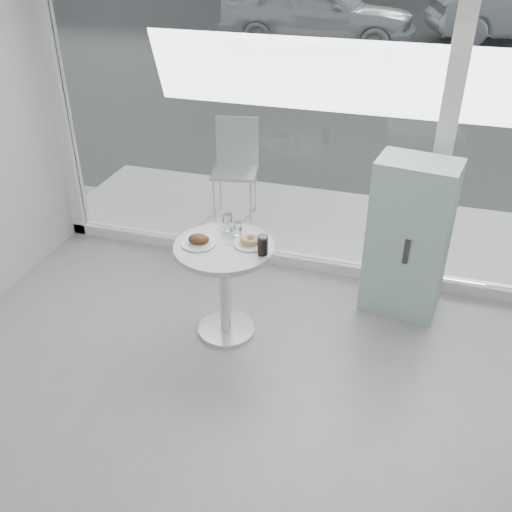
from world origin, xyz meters
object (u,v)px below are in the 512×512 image
(car_white, at_px, (318,12))
(water_tumbler_a, at_px, (227,223))
(plate_fritter, at_px, (199,241))
(cola_glass, at_px, (263,246))
(plate_donut, at_px, (250,242))
(patio_chair, at_px, (236,162))
(mint_cabinet, at_px, (408,239))
(water_tumbler_b, at_px, (238,229))
(main_table, at_px, (225,271))

(car_white, height_order, water_tumbler_a, car_white)
(plate_fritter, distance_m, cola_glass, 0.47)
(plate_donut, height_order, water_tumbler_a, water_tumbler_a)
(water_tumbler_a, bearing_deg, plate_donut, -34.49)
(car_white, relative_size, plate_fritter, 18.14)
(plate_donut, xyz_separation_m, cola_glass, (0.12, -0.11, 0.05))
(patio_chair, bearing_deg, mint_cabinet, -42.63)
(car_white, height_order, plate_donut, car_white)
(plate_fritter, bearing_deg, mint_cabinet, 27.99)
(patio_chair, height_order, water_tumbler_b, patio_chair)
(main_table, distance_m, patio_chair, 1.93)
(water_tumbler_b, bearing_deg, main_table, -105.03)
(car_white, relative_size, water_tumbler_b, 42.73)
(plate_donut, relative_size, cola_glass, 1.71)
(plate_donut, bearing_deg, patio_chair, 111.76)
(main_table, xyz_separation_m, water_tumbler_b, (0.05, 0.17, 0.27))
(water_tumbler_a, xyz_separation_m, cola_glass, (0.35, -0.27, 0.01))
(car_white, xyz_separation_m, cola_glass, (1.83, -10.85, 0.07))
(patio_chair, xyz_separation_m, water_tumbler_b, (0.58, -1.68, 0.19))
(mint_cabinet, bearing_deg, car_white, 114.24)
(plate_fritter, relative_size, cola_glass, 1.75)
(patio_chair, bearing_deg, main_table, -84.17)
(plate_donut, distance_m, water_tumbler_b, 0.17)
(patio_chair, height_order, water_tumbler_a, patio_chair)
(water_tumbler_b, bearing_deg, patio_chair, 109.10)
(patio_chair, height_order, car_white, car_white)
(car_white, relative_size, cola_glass, 31.71)
(plate_donut, bearing_deg, main_table, -158.24)
(plate_fritter, distance_m, water_tumbler_a, 0.29)
(patio_chair, bearing_deg, plate_donut, -78.52)
(car_white, distance_m, water_tumbler_a, 10.69)
(main_table, height_order, cola_glass, cola_glass)
(mint_cabinet, bearing_deg, water_tumbler_a, -150.38)
(mint_cabinet, relative_size, water_tumbler_a, 10.00)
(plate_donut, bearing_deg, cola_glass, -41.26)
(patio_chair, distance_m, water_tumbler_b, 1.79)
(water_tumbler_a, bearing_deg, patio_chair, 106.53)
(main_table, bearing_deg, water_tumbler_b, 74.97)
(mint_cabinet, relative_size, patio_chair, 1.27)
(cola_glass, bearing_deg, plate_donut, 138.74)
(mint_cabinet, bearing_deg, patio_chair, 156.48)
(plate_fritter, bearing_deg, plate_donut, 16.57)
(car_white, bearing_deg, main_table, -171.77)
(water_tumbler_a, bearing_deg, car_white, 97.97)
(patio_chair, xyz_separation_m, water_tumbler_a, (0.48, -1.62, 0.20))
(car_white, distance_m, cola_glass, 11.00)
(main_table, relative_size, cola_glass, 5.40)
(main_table, bearing_deg, plate_donut, 21.76)
(plate_fritter, xyz_separation_m, cola_glass, (0.47, -0.00, 0.04))
(mint_cabinet, distance_m, cola_glass, 1.23)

